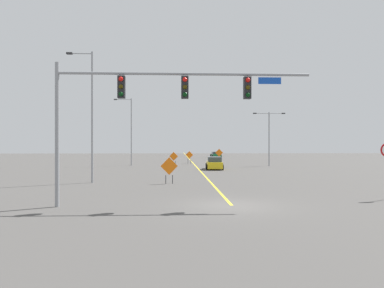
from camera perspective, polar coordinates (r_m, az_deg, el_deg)
The scene contains 12 objects.
ground at distance 17.79m, azimuth 6.20°, elevation -9.49°, with size 199.42×199.42×0.00m, color #4C4947.
road_centre_stripe at distance 72.84m, azimuth -0.44°, elevation -2.33°, with size 0.16×110.79×0.01m.
traffic_signal_assembly at distance 17.51m, azimuth -6.56°, elevation 7.24°, with size 12.03×0.44×6.75m.
street_lamp_far_left at distance 50.62m, azimuth -9.61°, elevation 2.39°, with size 2.45×0.24×9.16m.
street_lamp_mid_left at distance 50.18m, azimuth 11.90°, elevation 1.65°, with size 4.34×0.24×7.21m.
street_lamp_far_right at distance 28.89m, azimuth -15.50°, elevation 4.91°, with size 2.00×0.24×9.94m.
construction_sign_left_lane at distance 66.46m, azimuth 4.24°, elevation -1.43°, with size 1.40×0.19×2.09m.
construction_sign_median_near at distance 50.44m, azimuth -2.87°, elevation -2.02°, with size 1.19×0.33×1.87m.
construction_sign_median_far at distance 27.15m, azimuth -3.57°, elevation -3.63°, with size 1.28×0.34×1.96m.
construction_sign_right_shoulder at distance 54.92m, azimuth -0.41°, elevation -1.83°, with size 1.11×0.32×1.89m.
car_green_near at distance 80.31m, azimuth 3.73°, elevation -1.68°, with size 2.20×4.09×1.28m.
car_yellow_approaching at distance 42.65m, azimuth 3.49°, elevation -3.02°, with size 2.10×4.24×1.46m.
Camera 1 is at (-2.66, -17.34, 2.92)m, focal length 34.29 mm.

